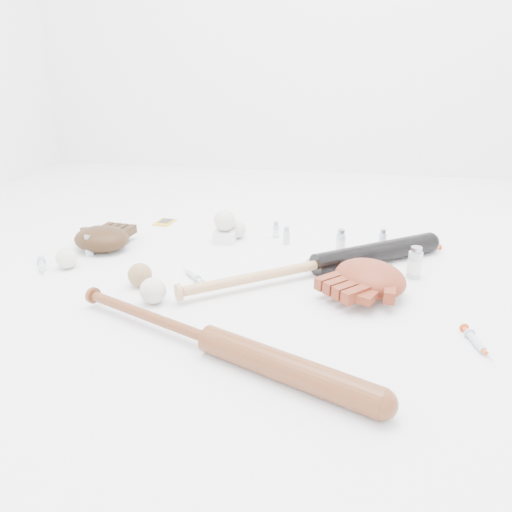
% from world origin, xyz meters
% --- Properties ---
extents(bat_dark, '(0.82, 0.62, 0.07)m').
position_xyz_m(bat_dark, '(0.21, 0.03, 0.04)').
color(bat_dark, black).
rests_on(bat_dark, ground).
extents(bat_wood, '(0.82, 0.41, 0.06)m').
position_xyz_m(bat_wood, '(-0.01, -0.45, 0.03)').
color(bat_wood, brown).
rests_on(bat_wood, ground).
extents(glove_dark, '(0.26, 0.26, 0.08)m').
position_xyz_m(glove_dark, '(-0.54, 0.11, 0.04)').
color(glove_dark, '#331E0E').
rests_on(glove_dark, ground).
extents(glove_tan, '(0.37, 0.37, 0.09)m').
position_xyz_m(glove_tan, '(0.36, -0.07, 0.05)').
color(glove_tan, maroon).
rests_on(glove_tan, ground).
extents(trading_card, '(0.08, 0.10, 0.01)m').
position_xyz_m(trading_card, '(-0.43, 0.44, 0.00)').
color(trading_card, gold).
rests_on(trading_card, ground).
extents(pedestal, '(0.08, 0.08, 0.04)m').
position_xyz_m(pedestal, '(-0.14, 0.26, 0.02)').
color(pedestal, white).
rests_on(pedestal, ground).
extents(baseball_on_pedestal, '(0.08, 0.08, 0.08)m').
position_xyz_m(baseball_on_pedestal, '(-0.14, 0.26, 0.08)').
color(baseball_on_pedestal, silver).
rests_on(baseball_on_pedestal, pedestal).
extents(baseball_left, '(0.07, 0.07, 0.07)m').
position_xyz_m(baseball_left, '(-0.58, -0.06, 0.03)').
color(baseball_left, silver).
rests_on(baseball_left, ground).
extents(baseball_upper, '(0.07, 0.07, 0.07)m').
position_xyz_m(baseball_upper, '(-0.11, 0.31, 0.03)').
color(baseball_upper, silver).
rests_on(baseball_upper, ground).
extents(baseball_mid, '(0.07, 0.07, 0.07)m').
position_xyz_m(baseball_mid, '(-0.22, -0.24, 0.04)').
color(baseball_mid, silver).
rests_on(baseball_mid, ground).
extents(baseball_aged, '(0.07, 0.07, 0.07)m').
position_xyz_m(baseball_aged, '(-0.30, -0.15, 0.04)').
color(baseball_aged, olive).
rests_on(baseball_aged, ground).
extents(syringe_0, '(0.11, 0.15, 0.02)m').
position_xyz_m(syringe_0, '(-0.66, -0.08, 0.01)').
color(syringe_0, '#ADBCC6').
rests_on(syringe_0, ground).
extents(syringe_1, '(0.12, 0.13, 0.02)m').
position_xyz_m(syringe_1, '(-0.16, -0.07, 0.01)').
color(syringe_1, '#ADBCC6').
rests_on(syringe_1, ground).
extents(syringe_2, '(0.09, 0.14, 0.02)m').
position_xyz_m(syringe_2, '(0.19, 0.13, 0.01)').
color(syringe_2, '#ADBCC6').
rests_on(syringe_2, ground).
extents(syringe_3, '(0.06, 0.16, 0.02)m').
position_xyz_m(syringe_3, '(0.60, -0.32, 0.01)').
color(syringe_3, '#ADBCC6').
rests_on(syringe_3, ground).
extents(syringe_4, '(0.13, 0.08, 0.02)m').
position_xyz_m(syringe_4, '(0.57, 0.30, 0.01)').
color(syringe_4, '#ADBCC6').
rests_on(syringe_4, ground).
extents(vial_0, '(0.02, 0.02, 0.06)m').
position_xyz_m(vial_0, '(0.08, 0.28, 0.03)').
color(vial_0, '#B5C0C7').
rests_on(vial_0, ground).
extents(vial_1, '(0.03, 0.03, 0.07)m').
position_xyz_m(vial_1, '(0.42, 0.31, 0.03)').
color(vial_1, '#B5C0C7').
rests_on(vial_1, ground).
extents(vial_2, '(0.03, 0.03, 0.08)m').
position_xyz_m(vial_2, '(0.28, 0.24, 0.04)').
color(vial_2, '#B5C0C7').
rests_on(vial_2, ground).
extents(vial_3, '(0.04, 0.04, 0.10)m').
position_xyz_m(vial_3, '(0.50, 0.06, 0.05)').
color(vial_3, '#B5C0C7').
rests_on(vial_3, ground).
extents(vial_4, '(0.03, 0.03, 0.07)m').
position_xyz_m(vial_4, '(-0.56, 0.05, 0.04)').
color(vial_4, '#B5C0C7').
rests_on(vial_4, ground).
extents(vial_5, '(0.02, 0.02, 0.06)m').
position_xyz_m(vial_5, '(0.04, 0.34, 0.03)').
color(vial_5, '#B5C0C7').
rests_on(vial_5, ground).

